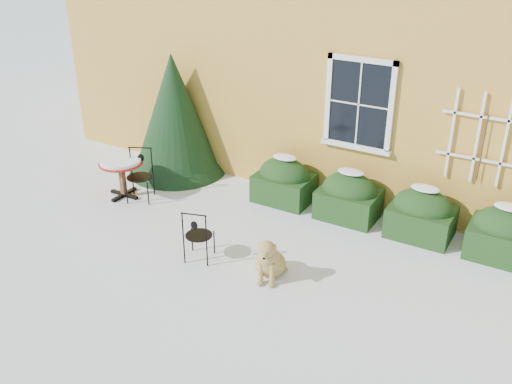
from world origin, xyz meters
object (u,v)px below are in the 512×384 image
Objects in this scene: dog at (269,261)px; bistro_table at (121,166)px; evergreen_shrub at (175,126)px; patio_chair_far at (140,175)px; patio_chair_near at (198,235)px.

bistro_table is at bearing 148.30° from dog.
patio_chair_far is at bearing -81.60° from evergreen_shrub.
patio_chair_near is 1.08× the size of dog.
evergreen_shrub is at bearing -64.39° from patio_chair_near.
evergreen_shrub reaches higher than dog.
patio_chair_near is at bearing -53.29° from patio_chair_far.
patio_chair_far is 1.19× the size of dog.
evergreen_shrub is 4.44m from dog.
patio_chair_near is at bearing -47.15° from evergreen_shrub.
bistro_table reaches higher than dog.
patio_chair_far is at bearing -45.74° from patio_chair_near.
dog is (1.20, 0.12, -0.15)m from patio_chair_near.
bistro_table is 0.84× the size of patio_chair_far.
dog is at bearing -42.33° from patio_chair_far.
bistro_table is (-0.15, -1.50, -0.36)m from evergreen_shrub.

